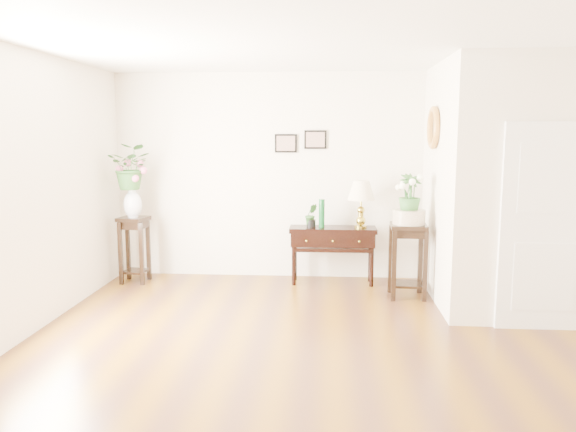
# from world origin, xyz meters

# --- Properties ---
(floor) EXTENTS (6.00, 5.50, 0.02)m
(floor) POSITION_xyz_m (0.00, 0.00, 0.00)
(floor) COLOR brown
(floor) RESTS_ON ground
(ceiling) EXTENTS (6.00, 5.50, 0.02)m
(ceiling) POSITION_xyz_m (0.00, 0.00, 2.80)
(ceiling) COLOR white
(ceiling) RESTS_ON ground
(wall_back) EXTENTS (6.00, 0.02, 2.80)m
(wall_back) POSITION_xyz_m (0.00, 2.75, 1.40)
(wall_back) COLOR beige
(wall_back) RESTS_ON ground
(wall_front) EXTENTS (6.00, 0.02, 2.80)m
(wall_front) POSITION_xyz_m (0.00, -2.75, 1.40)
(wall_front) COLOR beige
(wall_front) RESTS_ON ground
(wall_left) EXTENTS (0.02, 5.50, 2.80)m
(wall_left) POSITION_xyz_m (-3.00, 0.00, 1.40)
(wall_left) COLOR beige
(wall_left) RESTS_ON ground
(partition) EXTENTS (1.80, 1.95, 2.80)m
(partition) POSITION_xyz_m (2.10, 1.77, 1.40)
(partition) COLOR beige
(partition) RESTS_ON floor
(door) EXTENTS (0.90, 0.05, 2.10)m
(door) POSITION_xyz_m (2.10, 0.78, 1.05)
(door) COLOR white
(door) RESTS_ON floor
(art_print_left) EXTENTS (0.30, 0.02, 0.25)m
(art_print_left) POSITION_xyz_m (-0.65, 2.73, 1.85)
(art_print_left) COLOR black
(art_print_left) RESTS_ON wall_back
(art_print_right) EXTENTS (0.30, 0.02, 0.25)m
(art_print_right) POSITION_xyz_m (-0.25, 2.73, 1.90)
(art_print_right) COLOR black
(art_print_right) RESTS_ON wall_back
(wall_ornament) EXTENTS (0.07, 0.51, 0.51)m
(wall_ornament) POSITION_xyz_m (1.16, 1.90, 2.05)
(wall_ornament) COLOR #B07A33
(wall_ornament) RESTS_ON partition
(console_table) EXTENTS (1.14, 0.39, 0.76)m
(console_table) POSITION_xyz_m (-0.00, 2.40, 0.38)
(console_table) COLOR black
(console_table) RESTS_ON floor
(table_lamp) EXTENTS (0.45, 0.45, 0.63)m
(table_lamp) POSITION_xyz_m (0.36, 2.40, 1.11)
(table_lamp) COLOR #A99730
(table_lamp) RESTS_ON console_table
(green_vase) EXTENTS (0.09, 0.09, 0.37)m
(green_vase) POSITION_xyz_m (-0.15, 2.40, 0.93)
(green_vase) COLOR #0A421A
(green_vase) RESTS_ON console_table
(potted_plant) EXTENTS (0.19, 0.17, 0.29)m
(potted_plant) POSITION_xyz_m (-0.29, 2.40, 0.90)
(potted_plant) COLOR #2C5E26
(potted_plant) RESTS_ON console_table
(plant_stand_a) EXTENTS (0.40, 0.40, 0.88)m
(plant_stand_a) POSITION_xyz_m (-2.65, 2.28, 0.44)
(plant_stand_a) COLOR black
(plant_stand_a) RESTS_ON floor
(porcelain_vase) EXTENTS (0.24, 0.24, 0.41)m
(porcelain_vase) POSITION_xyz_m (-2.65, 2.28, 1.11)
(porcelain_vase) COLOR white
(porcelain_vase) RESTS_ON plant_stand_a
(lily_arrangement) EXTENTS (0.56, 0.49, 0.60)m
(lily_arrangement) POSITION_xyz_m (-2.65, 2.28, 1.59)
(lily_arrangement) COLOR #2C5E26
(lily_arrangement) RESTS_ON porcelain_vase
(plant_stand_b) EXTENTS (0.45, 0.45, 0.90)m
(plant_stand_b) POSITION_xyz_m (0.90, 1.84, 0.45)
(plant_stand_b) COLOR black
(plant_stand_b) RESTS_ON floor
(ceramic_bowl) EXTENTS (0.51, 0.51, 0.17)m
(ceramic_bowl) POSITION_xyz_m (0.90, 1.84, 0.98)
(ceramic_bowl) COLOR #BAB6A2
(ceramic_bowl) RESTS_ON plant_stand_b
(narcissus) EXTENTS (0.36, 0.36, 0.48)m
(narcissus) POSITION_xyz_m (0.90, 1.84, 1.27)
(narcissus) COLOR #2C5E26
(narcissus) RESTS_ON ceramic_bowl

